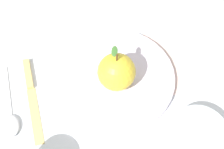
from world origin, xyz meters
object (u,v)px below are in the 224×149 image
Objects in this scene: apple at (117,72)px; knife at (31,91)px; linen_napkin at (180,58)px; side_bowl at (198,133)px; dinner_plate at (112,77)px; spoon at (10,117)px.

apple reaches higher than knife.
apple is 0.46× the size of knife.
linen_napkin is (0.02, -0.16, -0.05)m from apple.
linen_napkin is at bearing -17.03° from side_bowl.
linen_napkin is (0.18, -0.06, -0.02)m from side_bowl.
knife is at bearing 86.03° from linen_napkin.
side_bowl is 0.35m from knife.
knife is 0.33m from linen_napkin.
linen_napkin is (0.00, -0.16, -0.01)m from dinner_plate.
apple is at bearing 33.07° from side_bowl.
apple is (-0.02, -0.00, 0.05)m from dinner_plate.
dinner_plate is at bearing 30.74° from side_bowl.
spoon is at bearing 95.41° from dinner_plate.
knife is (0.03, 0.17, -0.01)m from dinner_plate.
spoon is (-0.05, 0.05, 0.00)m from knife.
knife is at bearing 75.08° from apple.
side_bowl is (-0.18, -0.11, 0.01)m from dinner_plate.
apple is at bearing -89.68° from spoon.
dinner_plate is at bearing -84.59° from spoon.
spoon is 0.98× the size of linen_napkin.
knife is at bearing 81.19° from dinner_plate.
knife is (0.05, 0.17, -0.05)m from apple.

